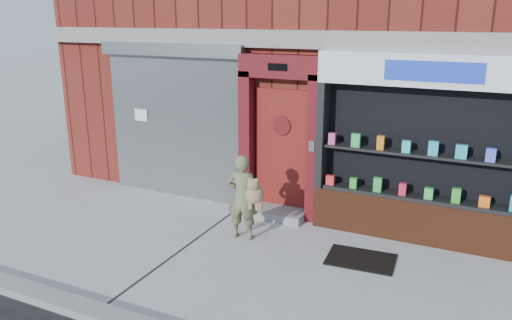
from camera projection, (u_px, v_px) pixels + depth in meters
The scene contains 6 objects.
ground at pixel (277, 266), 7.32m from camera, with size 80.00×80.00×0.00m, color #9E9E99.
shutter_bay at pixel (175, 112), 9.75m from camera, with size 3.10×0.30×3.04m.
red_door_bay at pixel (280, 137), 8.84m from camera, with size 1.52×0.58×2.90m.
pharmacy_bay at pixel (426, 159), 7.79m from camera, with size 3.50×0.41×3.00m.
woman at pixel (244, 196), 8.04m from camera, with size 0.66×0.42×1.42m.
doormat at pixel (361, 259), 7.48m from camera, with size 1.00×0.70×0.02m, color black.
Camera 1 is at (2.55, -6.09, 3.53)m, focal length 35.00 mm.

